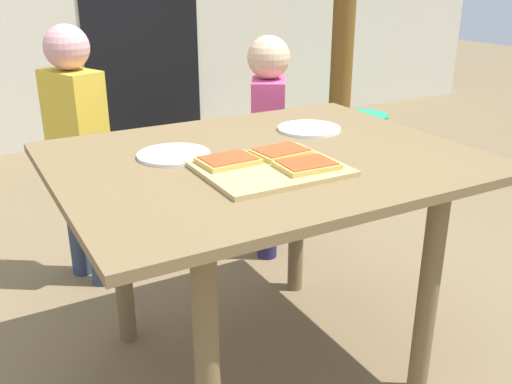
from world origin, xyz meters
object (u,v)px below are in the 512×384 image
at_px(child_right, 268,132).
at_px(garden_hose_coil, 364,117).
at_px(pizza_slice_far_right, 281,152).
at_px(plate_white_right, 309,129).
at_px(child_left, 78,142).
at_px(pizza_slice_far_left, 228,160).
at_px(plate_white_left, 174,155).
at_px(cutting_board, 270,168).
at_px(pizza_slice_near_right, 307,165).
at_px(dining_table, 264,190).

relative_size(child_right, garden_hose_coil, 2.38).
height_order(pizza_slice_far_right, plate_white_right, pizza_slice_far_right).
bearing_deg(child_left, pizza_slice_far_right, -67.11).
relative_size(plate_white_right, child_right, 0.22).
relative_size(pizza_slice_far_left, pizza_slice_far_right, 0.97).
bearing_deg(pizza_slice_far_left, garden_hose_coil, 44.31).
bearing_deg(plate_white_left, plate_white_right, 5.60).
height_order(cutting_board, pizza_slice_far_left, pizza_slice_far_left).
height_order(pizza_slice_far_right, pizza_slice_near_right, same).
relative_size(pizza_slice_far_left, plate_white_right, 0.75).
height_order(plate_white_right, garden_hose_coil, plate_white_right).
bearing_deg(child_left, plate_white_left, -80.47).
bearing_deg(plate_white_left, child_left, 99.53).
relative_size(child_left, child_right, 1.07).
bearing_deg(child_left, plate_white_right, -47.47).
bearing_deg(cutting_board, pizza_slice_far_right, 42.61).
xyz_separation_m(plate_white_left, child_right, (0.67, 0.60, -0.16)).
xyz_separation_m(dining_table, garden_hose_coil, (2.46, 2.49, -0.61)).
bearing_deg(cutting_board, child_right, 60.10).
distance_m(dining_table, child_right, 0.84).
distance_m(child_right, garden_hose_coil, 2.74).
xyz_separation_m(cutting_board, plate_white_left, (-0.18, 0.25, -0.00)).
bearing_deg(dining_table, plate_white_right, 31.80).
relative_size(dining_table, pizza_slice_near_right, 7.57).
bearing_deg(child_left, pizza_slice_near_right, -69.79).
relative_size(plate_white_right, child_left, 0.20).
xyz_separation_m(pizza_slice_far_left, pizza_slice_far_right, (0.17, -0.00, 0.00)).
bearing_deg(pizza_slice_far_right, cutting_board, -137.39).
bearing_deg(pizza_slice_far_left, child_left, 103.44).
bearing_deg(cutting_board, pizza_slice_far_left, 139.13).
bearing_deg(pizza_slice_near_right, pizza_slice_far_right, 89.83).
height_order(plate_white_left, child_right, child_right).
relative_size(pizza_slice_near_right, child_right, 0.16).
relative_size(cutting_board, plate_white_left, 1.75).
relative_size(dining_table, child_left, 1.13).
bearing_deg(pizza_slice_far_right, dining_table, 116.34).
relative_size(pizza_slice_far_left, child_left, 0.15).
bearing_deg(child_right, plate_white_left, -138.05).
bearing_deg(dining_table, cutting_board, -112.73).
relative_size(pizza_slice_far_right, garden_hose_coil, 0.39).
height_order(pizza_slice_near_right, garden_hose_coil, pizza_slice_near_right).
distance_m(cutting_board, child_left, 1.04).
distance_m(plate_white_left, child_left, 0.76).
bearing_deg(garden_hose_coil, pizza_slice_far_right, -133.74).
xyz_separation_m(pizza_slice_far_left, child_right, (0.58, 0.77, -0.18)).
bearing_deg(dining_table, pizza_slice_far_right, -63.66).
bearing_deg(pizza_slice_far_left, child_right, 53.25).
height_order(plate_white_left, child_left, child_left).
xyz_separation_m(pizza_slice_near_right, child_right, (0.41, 0.91, -0.18)).
bearing_deg(plate_white_left, garden_hose_coil, 41.33).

